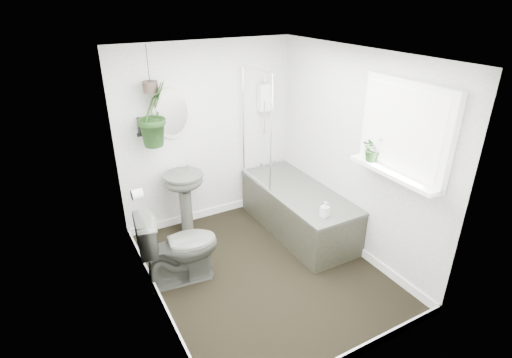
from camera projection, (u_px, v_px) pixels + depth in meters
floor at (263, 270)px, 4.43m from camera, size 2.30×2.80×0.02m
ceiling at (264, 53)px, 3.44m from camera, size 2.30×2.80×0.02m
wall_back at (208, 135)px, 5.05m from camera, size 2.30×0.02×2.30m
wall_front at (363, 248)px, 2.82m from camera, size 2.30×0.02×2.30m
wall_left at (146, 203)px, 3.42m from camera, size 0.02×2.80×2.30m
wall_right at (354, 154)px, 4.44m from camera, size 0.02×2.80×2.30m
skirting at (263, 266)px, 4.40m from camera, size 2.30×2.80×0.10m
bathtub at (298, 210)px, 5.04m from camera, size 0.72×1.72×0.58m
bath_screen at (256, 128)px, 4.87m from camera, size 0.04×0.72×1.40m
shower_box at (266, 97)px, 5.17m from camera, size 0.20×0.10×0.35m
oval_mirror at (172, 113)px, 4.67m from camera, size 0.46×0.03×0.62m
wall_sconce at (139, 127)px, 4.53m from camera, size 0.04×0.04×0.22m
toilet_roll_holder at (137, 194)px, 4.11m from camera, size 0.11×0.11×0.11m
window_recess at (405, 130)px, 3.64m from camera, size 0.08×1.00×0.90m
window_sill at (393, 173)px, 3.79m from camera, size 0.18×1.00×0.04m
window_blinds at (402, 130)px, 3.62m from camera, size 0.01×0.86×0.76m
toilet at (179, 247)px, 4.11m from camera, size 0.85×0.55×0.82m
pedestal_sink at (186, 203)px, 4.96m from camera, size 0.51×0.45×0.81m
sill_plant at (373, 148)px, 3.97m from camera, size 0.26×0.23×0.26m
hanging_plant at (153, 114)px, 4.44m from camera, size 0.51×0.49×0.73m
soap_bottle at (325, 209)px, 4.29m from camera, size 0.10×0.10×0.18m
hanging_pot at (150, 87)px, 4.31m from camera, size 0.16×0.16×0.12m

